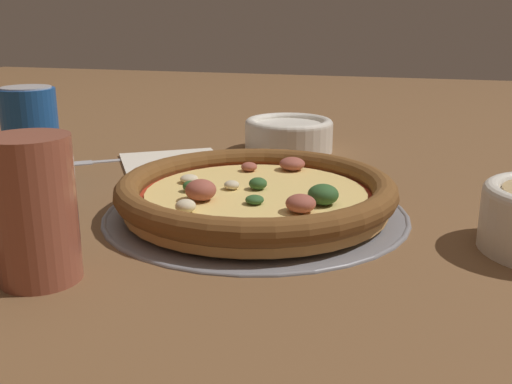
{
  "coord_description": "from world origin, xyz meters",
  "views": [
    {
      "loc": [
        0.17,
        -0.58,
        0.21
      ],
      "look_at": [
        0.0,
        0.0,
        0.02
      ],
      "focal_mm": 42.0,
      "sensor_mm": 36.0,
      "label": 1
    }
  ],
  "objects_px": {
    "pizza_tray": "(256,212)",
    "beverage_can": "(31,139)",
    "pizza": "(256,193)",
    "fork": "(122,159)",
    "bowl_far": "(289,134)",
    "napkin": "(173,160)",
    "drinking_cup": "(35,210)"
  },
  "relations": [
    {
      "from": "pizza_tray",
      "to": "bowl_far",
      "type": "bearing_deg",
      "value": 96.86
    },
    {
      "from": "pizza",
      "to": "drinking_cup",
      "type": "xyz_separation_m",
      "value": [
        -0.12,
        -0.21,
        0.03
      ]
    },
    {
      "from": "napkin",
      "to": "fork",
      "type": "distance_m",
      "value": 0.08
    },
    {
      "from": "pizza",
      "to": "beverage_can",
      "type": "xyz_separation_m",
      "value": [
        -0.29,
        0.02,
        0.04
      ]
    },
    {
      "from": "pizza",
      "to": "drinking_cup",
      "type": "height_order",
      "value": "drinking_cup"
    },
    {
      "from": "pizza",
      "to": "drinking_cup",
      "type": "relative_size",
      "value": 2.52
    },
    {
      "from": "pizza",
      "to": "beverage_can",
      "type": "distance_m",
      "value": 0.29
    },
    {
      "from": "pizza",
      "to": "fork",
      "type": "distance_m",
      "value": 0.31
    },
    {
      "from": "drinking_cup",
      "to": "napkin",
      "type": "distance_m",
      "value": 0.4
    },
    {
      "from": "drinking_cup",
      "to": "beverage_can",
      "type": "bearing_deg",
      "value": 126.42
    },
    {
      "from": "pizza",
      "to": "drinking_cup",
      "type": "distance_m",
      "value": 0.24
    },
    {
      "from": "pizza_tray",
      "to": "pizza",
      "type": "bearing_deg",
      "value": -56.83
    },
    {
      "from": "bowl_far",
      "to": "fork",
      "type": "height_order",
      "value": "bowl_far"
    },
    {
      "from": "pizza",
      "to": "fork",
      "type": "bearing_deg",
      "value": 145.18
    },
    {
      "from": "fork",
      "to": "beverage_can",
      "type": "bearing_deg",
      "value": 42.98
    },
    {
      "from": "beverage_can",
      "to": "drinking_cup",
      "type": "bearing_deg",
      "value": -53.58
    },
    {
      "from": "bowl_far",
      "to": "beverage_can",
      "type": "xyz_separation_m",
      "value": [
        -0.25,
        -0.29,
        0.03
      ]
    },
    {
      "from": "pizza_tray",
      "to": "fork",
      "type": "distance_m",
      "value": 0.31
    },
    {
      "from": "pizza",
      "to": "beverage_can",
      "type": "relative_size",
      "value": 2.4
    },
    {
      "from": "pizza",
      "to": "bowl_far",
      "type": "height_order",
      "value": "bowl_far"
    },
    {
      "from": "drinking_cup",
      "to": "napkin",
      "type": "bearing_deg",
      "value": 98.51
    },
    {
      "from": "pizza_tray",
      "to": "beverage_can",
      "type": "height_order",
      "value": "beverage_can"
    },
    {
      "from": "pizza_tray",
      "to": "napkin",
      "type": "height_order",
      "value": "napkin"
    },
    {
      "from": "napkin",
      "to": "beverage_can",
      "type": "height_order",
      "value": "beverage_can"
    },
    {
      "from": "pizza_tray",
      "to": "beverage_can",
      "type": "distance_m",
      "value": 0.3
    },
    {
      "from": "napkin",
      "to": "drinking_cup",
      "type": "bearing_deg",
      "value": -81.49
    },
    {
      "from": "bowl_far",
      "to": "napkin",
      "type": "xyz_separation_m",
      "value": [
        -0.14,
        -0.12,
        -0.02
      ]
    },
    {
      "from": "fork",
      "to": "beverage_can",
      "type": "distance_m",
      "value": 0.17
    },
    {
      "from": "beverage_can",
      "to": "fork",
      "type": "bearing_deg",
      "value": 78.43
    },
    {
      "from": "pizza",
      "to": "napkin",
      "type": "bearing_deg",
      "value": 133.71
    },
    {
      "from": "pizza",
      "to": "beverage_can",
      "type": "height_order",
      "value": "beverage_can"
    },
    {
      "from": "pizza",
      "to": "pizza_tray",
      "type": "bearing_deg",
      "value": 123.17
    }
  ]
}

